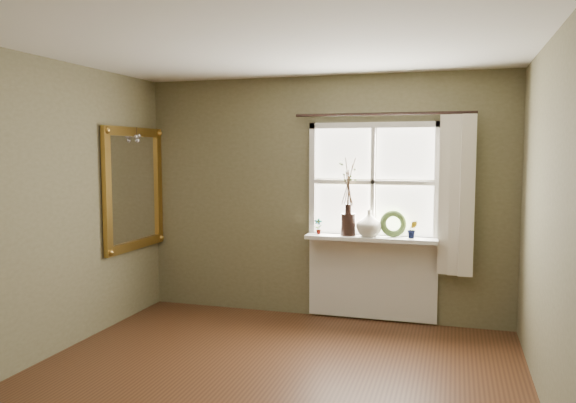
{
  "coord_description": "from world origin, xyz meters",
  "views": [
    {
      "loc": [
        1.38,
        -3.64,
        1.8
      ],
      "look_at": [
        -0.18,
        1.55,
        1.31
      ],
      "focal_mm": 35.0,
      "sensor_mm": 36.0,
      "label": 1
    }
  ],
  "objects_px": {
    "dark_jug": "(348,224)",
    "gilt_mirror": "(134,188)",
    "cream_vase": "(369,223)",
    "wreath": "(393,227)"
  },
  "relations": [
    {
      "from": "dark_jug",
      "to": "cream_vase",
      "type": "relative_size",
      "value": 0.84
    },
    {
      "from": "cream_vase",
      "to": "gilt_mirror",
      "type": "height_order",
      "value": "gilt_mirror"
    },
    {
      "from": "dark_jug",
      "to": "gilt_mirror",
      "type": "relative_size",
      "value": 0.18
    },
    {
      "from": "gilt_mirror",
      "to": "dark_jug",
      "type": "bearing_deg",
      "value": 10.46
    },
    {
      "from": "dark_jug",
      "to": "gilt_mirror",
      "type": "distance_m",
      "value": 2.34
    },
    {
      "from": "wreath",
      "to": "gilt_mirror",
      "type": "xyz_separation_m",
      "value": [
        -2.74,
        -0.46,
        0.37
      ]
    },
    {
      "from": "dark_jug",
      "to": "cream_vase",
      "type": "bearing_deg",
      "value": 0.0
    },
    {
      "from": "wreath",
      "to": "gilt_mirror",
      "type": "relative_size",
      "value": 0.21
    },
    {
      "from": "gilt_mirror",
      "to": "cream_vase",
      "type": "bearing_deg",
      "value": 9.56
    },
    {
      "from": "cream_vase",
      "to": "wreath",
      "type": "bearing_deg",
      "value": 9.32
    }
  ]
}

